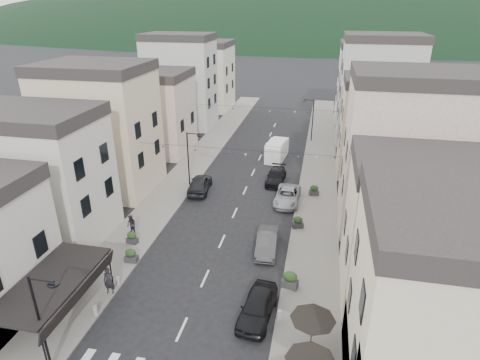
% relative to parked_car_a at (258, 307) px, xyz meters
% --- Properties ---
extents(sidewalk_left, '(4.00, 76.00, 0.12)m').
position_rel_parked_car_a_xyz_m(sidewalk_left, '(-11.82, 23.99, -0.73)').
color(sidewalk_left, slate).
rests_on(sidewalk_left, ground).
extents(sidewalk_right, '(4.00, 76.00, 0.12)m').
position_rel_parked_car_a_xyz_m(sidewalk_right, '(3.18, 23.99, -0.73)').
color(sidewalk_right, slate).
rests_on(sidewalk_right, ground).
extents(hill_backdrop, '(640.00, 360.00, 70.00)m').
position_rel_parked_car_a_xyz_m(hill_backdrop, '(-4.32, 291.99, -0.79)').
color(hill_backdrop, black).
rests_on(hill_backdrop, ground).
extents(bistro_building, '(10.00, 8.00, 10.00)m').
position_rel_parked_car_a_xyz_m(bistro_building, '(10.18, -4.01, 4.21)').
color(bistro_building, beige).
rests_on(bistro_building, ground).
extents(boutique_awning, '(3.77, 7.50, 3.28)m').
position_rel_parked_car_a_xyz_m(boutique_awning, '(-11.57, -3.01, 2.32)').
color(boutique_awning, black).
rests_on(boutique_awning, ground).
extents(buildings_row_left, '(10.20, 54.16, 14.00)m').
position_rel_parked_car_a_xyz_m(buildings_row_left, '(-18.82, 29.74, 5.33)').
color(buildings_row_left, beige).
rests_on(buildings_row_left, ground).
extents(buildings_row_right, '(10.20, 54.16, 14.50)m').
position_rel_parked_car_a_xyz_m(buildings_row_right, '(10.18, 28.58, 5.53)').
color(buildings_row_right, beige).
rests_on(buildings_row_right, ground).
extents(streetlamp_left_near, '(1.70, 0.56, 6.00)m').
position_rel_parked_car_a_xyz_m(streetlamp_left_near, '(-10.14, -6.01, 2.91)').
color(streetlamp_left_near, black).
rests_on(streetlamp_left_near, ground).
extents(streetlamp_left_far, '(1.70, 0.56, 6.00)m').
position_rel_parked_car_a_xyz_m(streetlamp_left_far, '(-10.14, 17.99, 2.91)').
color(streetlamp_left_far, black).
rests_on(streetlamp_left_far, ground).
extents(streetlamp_right_far, '(1.70, 0.56, 6.00)m').
position_rel_parked_car_a_xyz_m(streetlamp_right_far, '(1.50, 35.99, 2.91)').
color(streetlamp_right_far, black).
rests_on(streetlamp_right_far, ground).
extents(bollards, '(11.66, 10.26, 0.60)m').
position_rel_parked_car_a_xyz_m(bollards, '(-4.32, -2.51, -0.37)').
color(bollards, gray).
rests_on(bollards, ground).
extents(bunting_near, '(19.00, 0.28, 0.62)m').
position_rel_parked_car_a_xyz_m(bunting_near, '(-4.32, 13.99, 4.86)').
color(bunting_near, black).
rests_on(bunting_near, ground).
extents(bunting_far, '(19.00, 0.28, 0.62)m').
position_rel_parked_car_a_xyz_m(bunting_far, '(-4.32, 29.99, 4.86)').
color(bunting_far, black).
rests_on(bunting_far, ground).
extents(parked_car_a, '(2.33, 4.82, 1.59)m').
position_rel_parked_car_a_xyz_m(parked_car_a, '(0.00, 0.00, 0.00)').
color(parked_car_a, black).
rests_on(parked_car_a, ground).
extents(parked_car_b, '(1.86, 4.60, 1.49)m').
position_rel_parked_car_a_xyz_m(parked_car_b, '(-0.49, 7.47, -0.05)').
color(parked_car_b, '#37373A').
rests_on(parked_car_b, ground).
extents(parked_car_c, '(2.47, 5.12, 1.40)m').
position_rel_parked_car_a_xyz_m(parked_car_c, '(0.28, 16.18, -0.09)').
color(parked_car_c, '#999CA1').
rests_on(parked_car_c, ground).
extents(parked_car_d, '(2.01, 4.78, 1.38)m').
position_rel_parked_car_a_xyz_m(parked_car_d, '(-1.40, 20.79, -0.10)').
color(parked_car_d, black).
rests_on(parked_car_d, ground).
extents(parked_car_e, '(2.51, 5.18, 1.71)m').
position_rel_parked_car_a_xyz_m(parked_car_e, '(-8.92, 16.89, 0.06)').
color(parked_car_e, black).
rests_on(parked_car_e, ground).
extents(delivery_van, '(2.51, 5.23, 2.42)m').
position_rel_parked_car_a_xyz_m(delivery_van, '(-2.23, 28.02, 0.40)').
color(delivery_van, silver).
rests_on(delivery_van, ground).
extents(pedestrian_a, '(0.80, 0.61, 1.96)m').
position_rel_parked_car_a_xyz_m(pedestrian_a, '(-10.12, 0.07, 0.31)').
color(pedestrian_a, black).
rests_on(pedestrian_a, sidewalk_left).
extents(pedestrian_b, '(1.05, 0.95, 1.76)m').
position_rel_parked_car_a_xyz_m(pedestrian_b, '(-12.02, 7.39, 0.21)').
color(pedestrian_b, '#25202B').
rests_on(pedestrian_b, sidewalk_left).
extents(planter_la, '(1.00, 0.58, 1.10)m').
position_rel_parked_car_a_xyz_m(planter_la, '(-10.32, 3.67, -0.14)').
color(planter_la, '#2F2F32').
rests_on(planter_la, sidewalk_left).
extents(planter_lb, '(0.98, 0.65, 1.02)m').
position_rel_parked_car_a_xyz_m(planter_lb, '(-11.40, 6.09, -0.18)').
color(planter_lb, '#2B2B2D').
rests_on(planter_lb, sidewalk_left).
extents(planter_ra, '(1.23, 0.84, 1.26)m').
position_rel_parked_car_a_xyz_m(planter_ra, '(1.73, 3.14, -0.06)').
color(planter_ra, '#313134').
rests_on(planter_ra, sidewalk_right).
extents(planter_rb, '(1.08, 0.81, 1.08)m').
position_rel_parked_car_a_xyz_m(planter_rb, '(1.68, 11.33, -0.15)').
color(planter_rb, '#2A2B2D').
rests_on(planter_rb, sidewalk_right).
extents(planter_rc, '(1.07, 0.75, 1.08)m').
position_rel_parked_car_a_xyz_m(planter_rc, '(2.82, 18.15, -0.15)').
color(planter_rc, '#303133').
rests_on(planter_rc, sidewalk_right).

